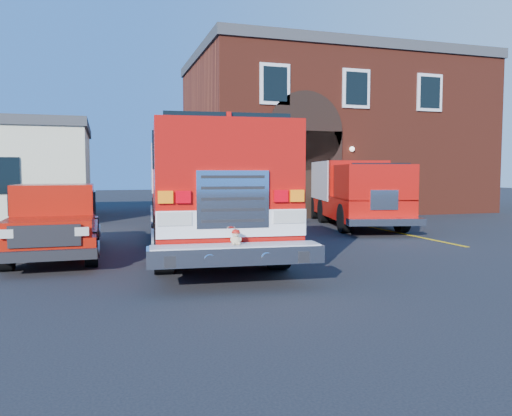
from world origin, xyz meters
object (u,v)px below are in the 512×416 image
object	(u,v)px
pickup_truck	(56,222)
fire_engine	(204,187)
fire_station	(328,135)
secondary_truck	(353,190)

from	to	relation	value
pickup_truck	fire_engine	bearing A→B (deg)	6.09
fire_engine	pickup_truck	size ratio (longest dim) A/B	1.97
fire_engine	fire_station	bearing A→B (deg)	51.74
fire_engine	secondary_truck	size ratio (longest dim) A/B	1.32
fire_station	pickup_truck	bearing A→B (deg)	-136.93
fire_station	fire_engine	bearing A→B (deg)	-128.26
fire_engine	pickup_truck	bearing A→B (deg)	-173.91
fire_station	secondary_truck	xyz separation A→B (m)	(-2.69, -8.05, -2.85)
secondary_truck	fire_engine	bearing A→B (deg)	-149.11
fire_station	secondary_truck	world-z (taller)	fire_station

